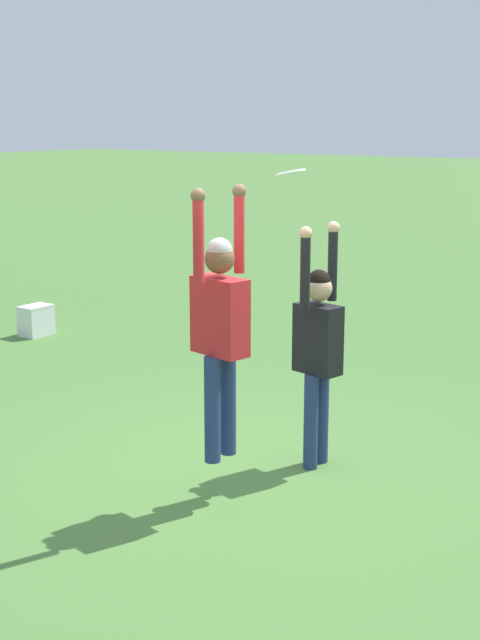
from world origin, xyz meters
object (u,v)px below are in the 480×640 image
(person_defending, at_px, (318,341))
(frisbee, at_px, (291,172))
(person_jumping, at_px, (220,319))
(cooler_box, at_px, (36,320))

(person_defending, bearing_deg, frisbee, -93.77)
(person_jumping, relative_size, frisbee, 8.95)
(person_jumping, height_order, frisbee, frisbee)
(frisbee, bearing_deg, person_jumping, 170.34)
(person_jumping, bearing_deg, person_defending, -90.00)
(person_defending, distance_m, cooler_box, 5.81)
(person_defending, height_order, frisbee, frisbee)
(person_defending, bearing_deg, person_jumping, -90.00)
(person_defending, xyz_separation_m, cooler_box, (1.85, 5.44, -0.87))
(person_defending, xyz_separation_m, frisbee, (-0.32, 0.08, 1.38))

